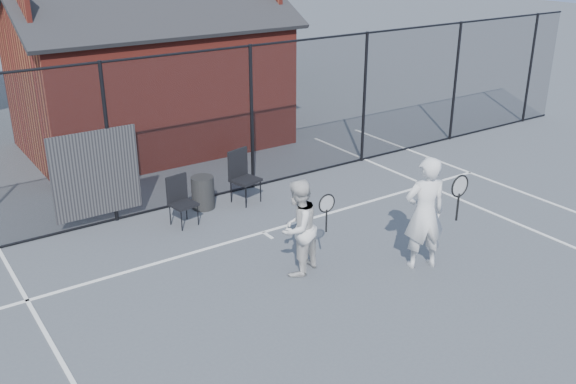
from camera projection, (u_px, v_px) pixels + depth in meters
ground at (373, 307)px, 9.28m from camera, size 80.00×80.00×0.00m
court_lines at (441, 353)px, 8.27m from camera, size 11.02×18.00×0.01m
fence at (194, 132)px, 12.40m from camera, size 22.04×3.00×3.00m
clubhouse at (151, 81)px, 15.82m from camera, size 6.50×4.36×4.19m
player_front at (425, 213)px, 10.08m from camera, size 0.89×0.72×1.87m
player_back at (298, 228)px, 9.95m from camera, size 0.93×0.84×1.56m
chair_left at (183, 202)px, 11.71m from camera, size 0.51×0.52×0.91m
chair_right at (245, 178)px, 12.68m from camera, size 0.61×0.63×1.04m
waste_bin at (203, 193)px, 12.48m from camera, size 0.54×0.54×0.65m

